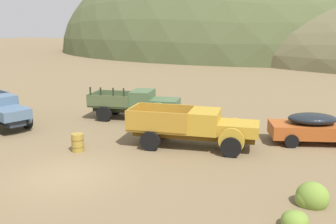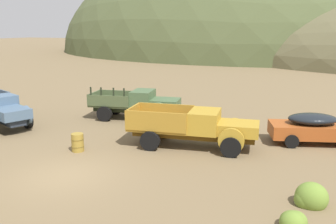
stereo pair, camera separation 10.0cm
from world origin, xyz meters
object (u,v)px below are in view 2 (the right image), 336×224
at_px(truck_mustard, 201,128).
at_px(car_oxide_orange, 320,128).
at_px(truck_weathered_green, 141,104).
at_px(oil_drum_by_truck, 78,142).

xyz_separation_m(truck_mustard, car_oxide_orange, (5.29, 3.21, -0.20)).
bearing_deg(car_oxide_orange, truck_mustard, -168.40).
bearing_deg(truck_weathered_green, truck_mustard, -47.41).
bearing_deg(car_oxide_orange, truck_weathered_green, 156.76).
bearing_deg(truck_mustard, car_oxide_orange, 21.08).
height_order(truck_mustard, car_oxide_orange, truck_mustard).
bearing_deg(truck_weathered_green, car_oxide_orange, -15.62).
xyz_separation_m(truck_weathered_green, car_oxide_orange, (10.76, -0.68, -0.18)).
height_order(truck_mustard, oil_drum_by_truck, truck_mustard).
distance_m(truck_weathered_green, oil_drum_by_truck, 6.89).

